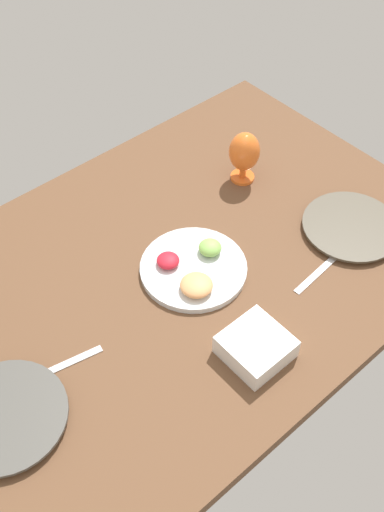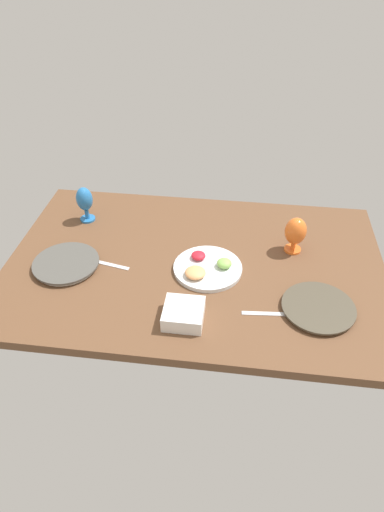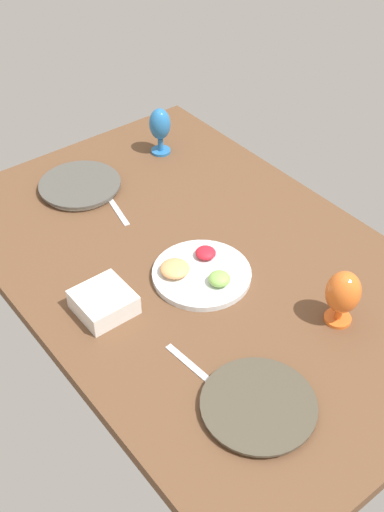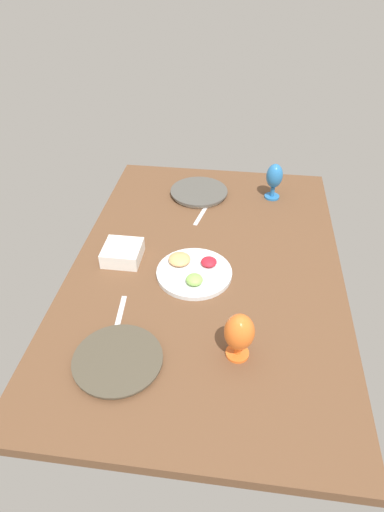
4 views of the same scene
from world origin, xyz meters
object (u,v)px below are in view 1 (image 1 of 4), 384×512
dinner_plate_left (6,417)px  hurricane_glass_orange (244,153)px  dinner_plate_right (351,227)px  square_bowl_white (256,346)px  fruit_platter (194,268)px

dinner_plate_left → hurricane_glass_orange: size_ratio=1.67×
dinner_plate_right → square_bowl_white: 50.78cm
dinner_plate_left → square_bowl_white: (53.52, -23.96, 2.08)cm
dinner_plate_left → dinner_plate_right: 103.75cm
dinner_plate_left → square_bowl_white: bearing=-24.1°
fruit_platter → square_bowl_white: square_bowl_white is taller
square_bowl_white → dinner_plate_right: bearing=12.9°
dinner_plate_left → hurricane_glass_orange: 98.31cm
hurricane_glass_orange → square_bowl_white: (-41.60, -47.26, -6.50)cm
dinner_plate_left → dinner_plate_right: size_ratio=1.00×
hurricane_glass_orange → square_bowl_white: 63.30cm
fruit_platter → square_bowl_white: bearing=-100.9°
dinner_plate_right → hurricane_glass_orange: (-7.85, 35.97, 8.80)cm
dinner_plate_left → hurricane_glass_orange: bearing=13.8°
fruit_platter → square_bowl_white: size_ratio=1.97×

